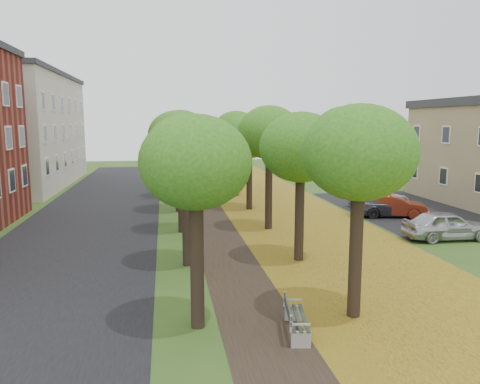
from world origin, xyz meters
name	(u,v)px	position (x,y,z in m)	size (l,w,h in m)	color
ground	(271,322)	(0.00, 0.00, 0.00)	(120.00, 120.00, 0.00)	#2D4C19
street_asphalt	(90,223)	(-7.50, 15.00, 0.00)	(8.00, 70.00, 0.01)	black
footpath	(216,219)	(0.00, 15.00, 0.00)	(3.20, 70.00, 0.01)	black
leaf_verge	(295,217)	(5.00, 15.00, 0.01)	(7.50, 70.00, 0.01)	#A58D1E
parking_lot	(412,210)	(13.50, 16.00, 0.00)	(9.00, 16.00, 0.01)	black
tree_row_west	(179,138)	(-2.20, 15.00, 4.96)	(3.43, 33.43, 6.47)	black
tree_row_east	(258,138)	(2.60, 15.00, 4.96)	(3.43, 33.43, 6.47)	black
building_cream	(10,129)	(-17.00, 33.00, 5.21)	(10.30, 20.30, 10.40)	beige
bench	(295,318)	(0.48, -0.89, 0.47)	(0.85, 1.96, 0.90)	#273129
car_silver	(447,225)	(11.00, 8.21, 0.74)	(1.75, 4.34, 1.48)	#B0AFB4
car_red	(392,206)	(11.00, 14.02, 0.70)	(1.47, 4.23, 1.39)	maroon
car_grey	(391,206)	(11.00, 14.21, 0.68)	(1.91, 4.70, 1.36)	#2F2F33
car_white	(379,198)	(11.84, 17.53, 0.61)	(2.03, 4.40, 1.22)	silver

